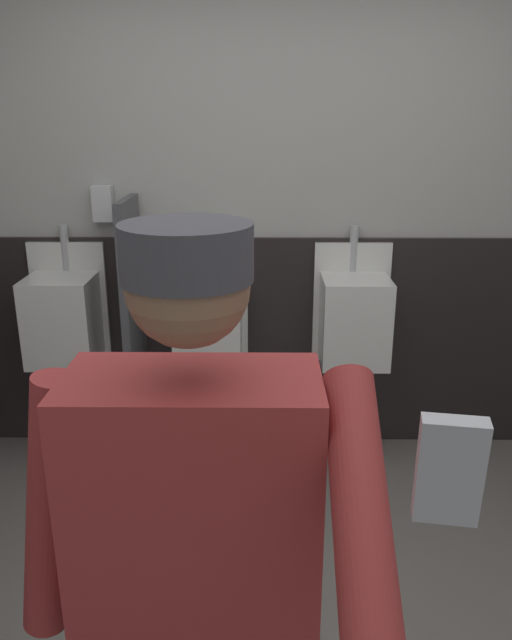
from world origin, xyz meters
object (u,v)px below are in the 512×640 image
(urinal_left, at_px, (65,318))
(soap_dispenser, at_px, (103,203))
(cell_phone, at_px, (450,471))
(urinal_middle, at_px, (209,318))
(urinal_right, at_px, (353,318))
(person, at_px, (197,562))

(urinal_left, relative_size, soap_dispenser, 6.89)
(cell_phone, distance_m, soap_dispenser, 2.85)
(urinal_middle, height_order, urinal_right, same)
(urinal_left, xyz_separation_m, urinal_middle, (0.75, 0.00, 0.00))
(urinal_right, bearing_deg, urinal_middle, 180.00)
(person, bearing_deg, urinal_left, 113.69)
(urinal_middle, bearing_deg, person, -85.81)
(urinal_middle, bearing_deg, urinal_left, 180.00)
(person, distance_m, cell_phone, 0.78)
(soap_dispenser, bearing_deg, urinal_left, -151.10)
(cell_phone, bearing_deg, soap_dispenser, 119.41)
(urinal_middle, relative_size, cell_phone, 11.27)
(urinal_left, distance_m, cell_phone, 2.91)
(person, bearing_deg, urinal_middle, 94.19)
(urinal_right, relative_size, cell_phone, 11.27)
(person, bearing_deg, cell_phone, -59.17)
(urinal_left, xyz_separation_m, person, (0.90, -2.05, 0.18))
(urinal_middle, bearing_deg, cell_phone, -80.01)
(urinal_left, relative_size, cell_phone, 11.27)
(urinal_right, height_order, person, person)
(urinal_right, relative_size, soap_dispenser, 6.89)
(person, bearing_deg, soap_dispenser, 107.48)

